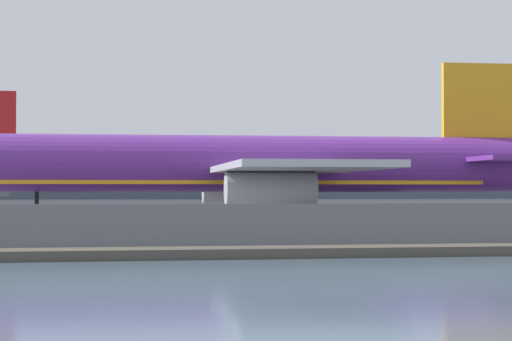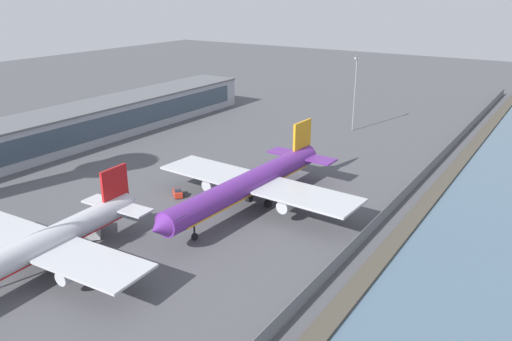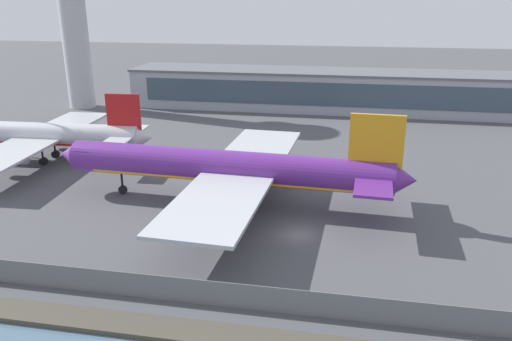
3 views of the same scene
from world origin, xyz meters
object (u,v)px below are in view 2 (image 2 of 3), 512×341
cargo_jet_purple (251,183)px  ops_van (94,228)px  apron_light_mast_apron_west (355,90)px  baggage_tug (178,193)px  passenger_jet_silver (37,247)px

cargo_jet_purple → ops_van: bearing=145.9°
cargo_jet_purple → apron_light_mast_apron_west: (64.35, 5.97, 7.29)m
baggage_tug → apron_light_mast_apron_west: size_ratio=0.16×
cargo_jet_purple → apron_light_mast_apron_west: apron_light_mast_apron_west is taller
passenger_jet_silver → ops_van: size_ratio=8.17×
ops_van → apron_light_mast_apron_west: 90.31m
ops_van → apron_light_mast_apron_west: apron_light_mast_apron_west is taller
baggage_tug → ops_van: 20.90m
baggage_tug → ops_van: size_ratio=0.66×
passenger_jet_silver → apron_light_mast_apron_west: (102.12, -6.84, 7.85)m
cargo_jet_purple → passenger_jet_silver: (-37.77, 12.81, -0.57)m
cargo_jet_purple → baggage_tug: (-3.74, 15.87, -4.42)m
passenger_jet_silver → apron_light_mast_apron_west: apron_light_mast_apron_west is taller
passenger_jet_silver → apron_light_mast_apron_west: 102.65m
baggage_tug → ops_van: bearing=177.8°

